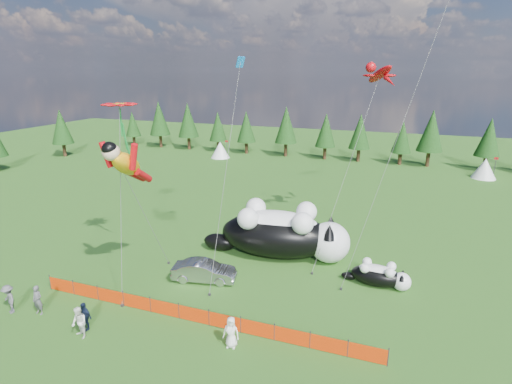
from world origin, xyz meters
TOP-DOWN VIEW (x-y plane):
  - ground at (0.00, 0.00)m, footprint 160.00×160.00m
  - safety_fence at (0.00, -3.00)m, footprint 22.06×0.06m
  - tree_line at (0.00, 45.00)m, footprint 90.00×4.00m
  - festival_tents at (11.00, 40.00)m, footprint 50.00×3.20m
  - cat_large at (2.50, 7.25)m, footprint 11.98×5.14m
  - cat_small at (10.12, 5.12)m, footprint 4.73×1.90m
  - car at (-1.65, 1.63)m, footprint 4.75×2.49m
  - spectator_a at (-9.38, -5.45)m, footprint 0.70×0.46m
  - spectator_b at (-5.30, -6.42)m, footprint 1.05×0.84m
  - spectator_c at (-5.57, -5.72)m, footprint 1.08×0.64m
  - spectator_d at (-11.14, -5.96)m, footprint 1.36×1.06m
  - spectator_e at (2.96, -4.28)m, footprint 0.96×0.69m
  - superhero_kite at (-5.52, -0.79)m, footprint 4.90×6.41m
  - gecko_kite at (8.43, 14.44)m, footprint 5.56×12.36m
  - flower_kite at (-7.93, 2.14)m, footprint 4.22×6.61m
  - diamond_kite_a at (-0.36, 5.48)m, footprint 0.76×6.36m

SIDE VIEW (x-z plane):
  - ground at x=0.00m, z-range 0.00..0.00m
  - safety_fence at x=0.00m, z-range -0.05..1.05m
  - car at x=-1.65m, z-range 0.00..1.49m
  - cat_small at x=10.12m, z-range -0.04..1.66m
  - spectator_c at x=-5.57m, z-range 0.00..1.74m
  - spectator_e at x=2.96m, z-range 0.00..1.81m
  - spectator_d at x=-11.14m, z-range 0.00..1.88m
  - spectator_b at x=-5.30m, z-range 0.00..1.88m
  - spectator_a at x=-9.38m, z-range 0.00..1.89m
  - festival_tents at x=11.00m, z-range 0.00..2.80m
  - cat_large at x=2.50m, z-range -0.11..4.22m
  - tree_line at x=0.00m, z-range 0.00..8.00m
  - superhero_kite at x=-5.52m, z-range 3.25..14.25m
  - flower_kite at x=-7.93m, z-range 5.26..18.65m
  - gecko_kite at x=8.43m, z-range 5.55..22.56m
  - diamond_kite_a at x=-0.36m, z-range 6.20..22.29m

